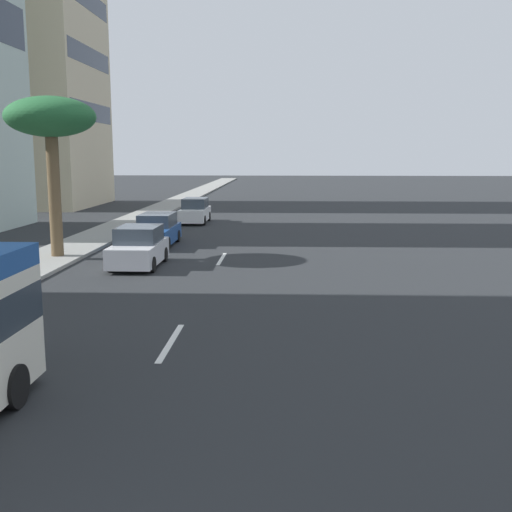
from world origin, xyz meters
The scene contains 9 objects.
ground_plane centered at (31.50, 0.00, 0.00)m, with size 198.00×198.00×0.00m, color #26282B.
sidewalk_right centered at (31.50, 7.72, 0.07)m, with size 162.00×2.86×0.15m, color gray.
lane_stripe_mid centered at (11.44, 0.00, 0.01)m, with size 3.20×0.16×0.01m, color silver.
lane_stripe_far centered at (23.96, 0.00, 0.01)m, with size 3.20×0.16×0.01m, color silver.
car_lead centered at (38.62, 3.34, 0.79)m, with size 4.29×1.79×1.69m.
car_third centered at (21.97, 3.30, 0.79)m, with size 4.06×1.90×1.69m.
car_fourth centered at (27.91, 3.75, 0.78)m, with size 4.66×1.84×1.65m.
palm_tree centered at (23.63, 7.41, 6.11)m, with size 3.92×3.92×7.04m.
office_tower_far centered at (51.93, 21.11, 16.51)m, with size 12.44×13.54×33.01m.
Camera 1 is at (-3.47, -2.87, 4.72)m, focal length 43.36 mm.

